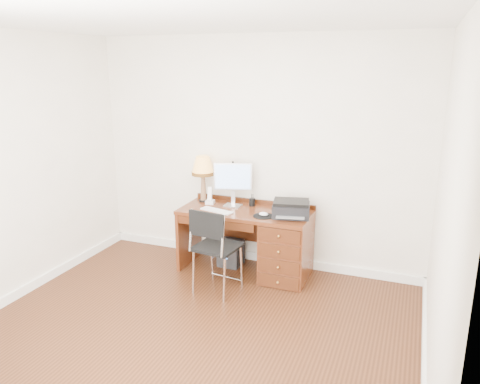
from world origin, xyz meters
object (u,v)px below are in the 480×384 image
at_px(phone, 210,199).
at_px(chair, 215,242).
at_px(leg_lamp, 203,169).
at_px(printer, 291,209).
at_px(monitor, 234,179).
at_px(desk, 272,241).
at_px(equipment_box, 231,253).

xyz_separation_m(phone, chair, (0.38, -0.72, -0.24)).
distance_m(leg_lamp, chair, 1.10).
height_order(printer, chair, chair).
bearing_deg(printer, chair, -149.42).
bearing_deg(monitor, desk, -29.79).
relative_size(desk, phone, 7.24).
distance_m(printer, chair, 0.93).
height_order(printer, leg_lamp, leg_lamp).
height_order(printer, equipment_box, printer).
xyz_separation_m(printer, phone, (-1.03, 0.11, -0.03)).
height_order(monitor, phone, monitor).
bearing_deg(printer, desk, 162.20).
xyz_separation_m(desk, chair, (-0.43, -0.63, 0.16)).
height_order(desk, monitor, monitor).
distance_m(desk, printer, 0.48).
bearing_deg(chair, printer, 49.54).
relative_size(printer, equipment_box, 1.49).
distance_m(desk, equipment_box, 0.61).
bearing_deg(leg_lamp, phone, -29.25).
bearing_deg(equipment_box, leg_lamp, 173.07).
distance_m(leg_lamp, phone, 0.37).
bearing_deg(monitor, phone, 170.64).
bearing_deg(phone, monitor, -3.28).
relative_size(desk, equipment_box, 4.90).
bearing_deg(leg_lamp, equipment_box, -8.77).
relative_size(monitor, printer, 1.12).
relative_size(desk, printer, 3.29).
xyz_separation_m(desk, equipment_box, (-0.55, 0.10, -0.26)).
xyz_separation_m(printer, equipment_box, (-0.76, 0.12, -0.68)).
height_order(phone, chair, phone).
bearing_deg(equipment_box, phone, -176.65).
bearing_deg(leg_lamp, printer, -8.73).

